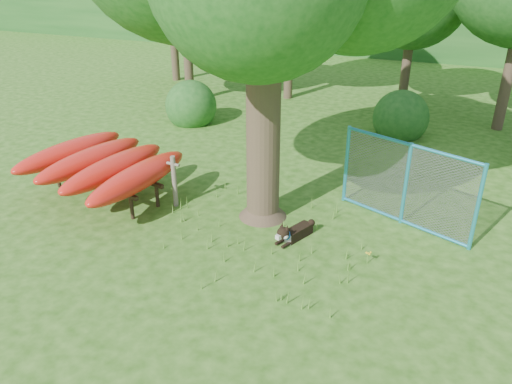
% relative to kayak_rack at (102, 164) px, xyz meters
% --- Properties ---
extents(ground, '(80.00, 80.00, 0.00)m').
position_rel_kayak_rack_xyz_m(ground, '(3.94, -1.43, -0.87)').
color(ground, '#245410').
rests_on(ground, ground).
extents(wooden_post, '(0.34, 0.13, 1.26)m').
position_rel_kayak_rack_xyz_m(wooden_post, '(1.85, 0.25, -0.21)').
color(wooden_post, '#6A5E4F').
rests_on(wooden_post, ground).
extents(kayak_rack, '(3.70, 3.98, 1.14)m').
position_rel_kayak_rack_xyz_m(kayak_rack, '(0.00, 0.00, 0.00)').
color(kayak_rack, black).
rests_on(kayak_rack, ground).
extents(husky_dog, '(0.60, 1.05, 0.50)m').
position_rel_kayak_rack_xyz_m(husky_dog, '(4.95, -0.16, -0.70)').
color(husky_dog, black).
rests_on(husky_dog, ground).
extents(fence_section, '(3.02, 1.30, 3.14)m').
position_rel_kayak_rack_xyz_m(fence_section, '(6.91, 1.51, 0.07)').
color(fence_section, '#2A9BC7').
rests_on(fence_section, ground).
extents(wildflower_clump, '(0.12, 0.10, 0.26)m').
position_rel_kayak_rack_xyz_m(wildflower_clump, '(6.57, -0.41, -0.66)').
color(wildflower_clump, '#598E2E').
rests_on(wildflower_clump, ground).
extents(shrub_left, '(1.80, 1.80, 1.80)m').
position_rel_kayak_rack_xyz_m(shrub_left, '(-1.06, 6.07, -0.87)').
color(shrub_left, '#1B521A').
rests_on(shrub_left, ground).
extents(shrub_mid, '(1.80, 1.80, 1.80)m').
position_rel_kayak_rack_xyz_m(shrub_mid, '(5.94, 7.57, -0.87)').
color(shrub_mid, '#1B521A').
rests_on(shrub_mid, ground).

